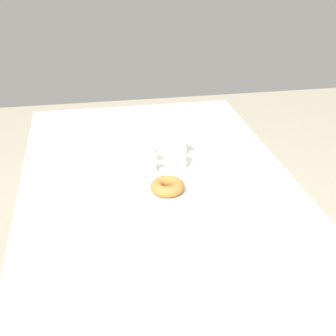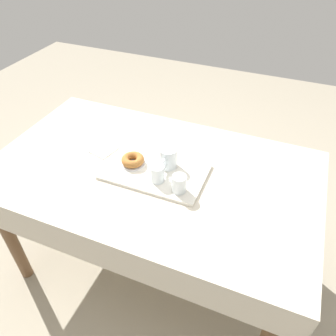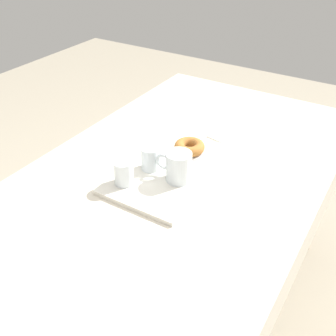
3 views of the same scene
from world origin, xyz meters
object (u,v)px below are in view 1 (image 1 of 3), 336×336
Objects in this scene: water_glass_near at (177,160)px; dining_table at (159,207)px; sugar_donut_left at (167,186)px; serving_tray at (162,178)px; donut_plate_left at (167,192)px; tea_mug_left at (145,159)px; water_glass_far at (178,146)px; paper_napkin at (160,235)px.

dining_table is at bearing 130.36° from water_glass_near.
water_glass_near reaches higher than sugar_donut_left.
water_glass_near is (0.06, -0.07, 0.14)m from dining_table.
donut_plate_left reaches higher than serving_tray.
serving_tray is 3.76× the size of tea_mug_left.
serving_tray is at bearing 150.70° from water_glass_far.
water_glass_near is at bearing -93.52° from tea_mug_left.
donut_plate_left is (-0.26, 0.09, -0.03)m from water_glass_far.
sugar_donut_left is at bearing -16.22° from paper_napkin.
serving_tray is 0.32m from paper_napkin.
dining_table is 14.28× the size of sugar_donut_left.
water_glass_near reaches higher than dining_table.
water_glass_near is at bearing -49.64° from dining_table.
tea_mug_left is at bearing -1.60° from paper_napkin.
water_glass_far is 0.74× the size of sugar_donut_left.
paper_napkin is (-0.46, 0.14, -0.05)m from water_glass_far.
tea_mug_left is (0.04, 0.05, 0.05)m from serving_tray.
water_glass_far is 0.69× the size of paper_napkin.
paper_napkin is at bearing 170.95° from dining_table.
serving_tray is 4.34× the size of sugar_donut_left.
water_glass_far is 0.28m from sugar_donut_left.
tea_mug_left reaches higher than water_glass_near.
tea_mug_left reaches higher than water_glass_far.
serving_tray is 0.12m from donut_plate_left.
dining_table is 19.22× the size of water_glass_far.
dining_table is at bearing -9.05° from paper_napkin.
paper_napkin is at bearing 161.15° from water_glass_near.
paper_napkin is (-0.36, 0.01, -0.06)m from tea_mug_left.
tea_mug_left is at bearing 16.59° from donut_plate_left.
paper_napkin is (-0.29, 0.05, 0.09)m from dining_table.
water_glass_near is 0.69× the size of paper_napkin.
water_glass_far is at bearing -18.12° from donut_plate_left.
water_glass_far is at bearing -12.33° from water_glass_near.
tea_mug_left is at bearing 16.59° from sugar_donut_left.
tea_mug_left is 0.17m from water_glass_far.
water_glass_near reaches higher than donut_plate_left.
water_glass_far is at bearing -18.12° from sugar_donut_left.
tea_mug_left reaches higher than dining_table.
water_glass_far is at bearing -17.31° from paper_napkin.
water_glass_far is 0.28m from donut_plate_left.
water_glass_far is 0.70× the size of donut_plate_left.
tea_mug_left is 1.16× the size of sugar_donut_left.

